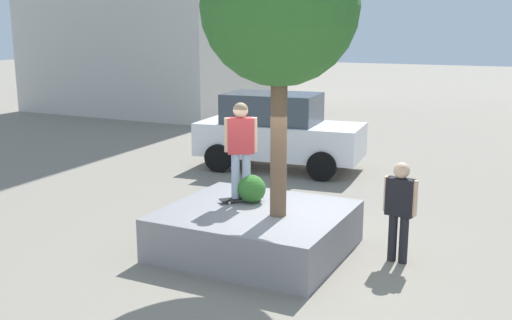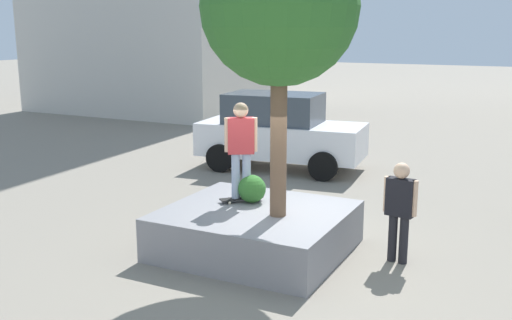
# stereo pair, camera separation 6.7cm
# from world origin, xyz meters

# --- Properties ---
(ground_plane) EXTENTS (120.00, 120.00, 0.00)m
(ground_plane) POSITION_xyz_m (0.00, 0.00, 0.00)
(ground_plane) COLOR gray
(planter_ledge) EXTENTS (3.11, 2.83, 0.78)m
(planter_ledge) POSITION_xyz_m (-0.57, -0.25, 0.39)
(planter_ledge) COLOR gray
(planter_ledge) RESTS_ON ground
(plaza_tree) EXTENTS (2.57, 2.57, 4.77)m
(plaza_tree) POSITION_xyz_m (-0.08, -0.38, 4.24)
(plaza_tree) COLOR brown
(plaza_tree) RESTS_ON planter_ledge
(boxwood_shrub) EXTENTS (0.52, 0.52, 0.52)m
(boxwood_shrub) POSITION_xyz_m (-0.83, 0.12, 1.03)
(boxwood_shrub) COLOR #2D6628
(boxwood_shrub) RESTS_ON planter_ledge
(skateboard) EXTENTS (0.69, 0.73, 0.07)m
(skateboard) POSITION_xyz_m (-1.03, 0.08, 0.83)
(skateboard) COLOR black
(skateboard) RESTS_ON planter_ledge
(skateboarder) EXTENTS (0.53, 0.42, 1.77)m
(skateboarder) POSITION_xyz_m (-1.03, 0.08, 1.87)
(skateboarder) COLOR #8C9EB7
(skateboarder) RESTS_ON skateboard
(police_car) EXTENTS (4.79, 2.55, 2.15)m
(police_car) POSITION_xyz_m (-2.91, 5.88, 1.09)
(police_car) COLOR white
(police_car) RESTS_ON ground
(bystander_watching) EXTENTS (0.59, 0.27, 1.74)m
(bystander_watching) POSITION_xyz_m (1.83, 0.38, 1.01)
(bystander_watching) COLOR black
(bystander_watching) RESTS_ON ground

